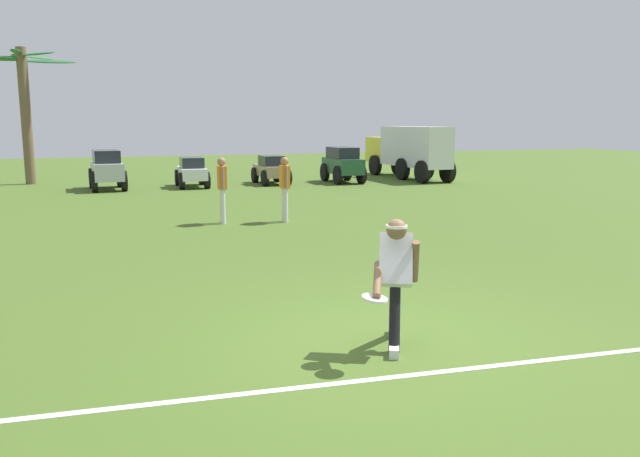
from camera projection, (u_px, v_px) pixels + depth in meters
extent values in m
plane|color=#456122|center=(386.00, 340.00, 6.88)|extent=(80.00, 80.00, 0.00)
cube|color=white|center=(431.00, 373.00, 5.96)|extent=(21.55, 1.88, 0.01)
cylinder|color=black|center=(395.00, 317.00, 6.51)|extent=(0.26, 0.37, 0.72)
cube|color=silver|center=(394.00, 351.00, 6.40)|extent=(0.21, 0.28, 0.10)
cylinder|color=black|center=(395.00, 309.00, 6.81)|extent=(0.30, 0.45, 0.69)
cube|color=silver|center=(394.00, 331.00, 7.01)|extent=(0.21, 0.28, 0.10)
cube|color=silver|center=(396.00, 260.00, 6.45)|extent=(0.49, 0.52, 0.57)
sphere|color=brown|center=(397.00, 229.00, 6.28)|extent=(0.28, 0.28, 0.21)
cylinder|color=white|center=(397.00, 226.00, 6.28)|extent=(0.29, 0.29, 0.03)
cylinder|color=brown|center=(378.00, 279.00, 6.22)|extent=(0.33, 0.55, 0.27)
cylinder|color=brown|center=(415.00, 261.00, 6.48)|extent=(0.20, 0.29, 0.49)
cylinder|color=white|center=(375.00, 298.00, 6.01)|extent=(0.36, 0.36, 0.06)
cylinder|color=silver|center=(223.00, 207.00, 14.68)|extent=(0.12, 0.12, 0.82)
cylinder|color=silver|center=(222.00, 206.00, 14.85)|extent=(0.12, 0.12, 0.82)
cube|color=orange|center=(222.00, 178.00, 14.65)|extent=(0.23, 0.36, 0.54)
cylinder|color=#936B4C|center=(223.00, 178.00, 14.45)|extent=(0.08, 0.08, 0.52)
cylinder|color=#936B4C|center=(221.00, 176.00, 14.85)|extent=(0.08, 0.08, 0.52)
sphere|color=#936B4C|center=(221.00, 162.00, 14.59)|extent=(0.22, 0.22, 0.20)
cylinder|color=silver|center=(286.00, 205.00, 14.89)|extent=(0.12, 0.12, 0.82)
cylinder|color=silver|center=(284.00, 204.00, 15.06)|extent=(0.12, 0.12, 0.82)
cube|color=orange|center=(285.00, 177.00, 14.86)|extent=(0.23, 0.36, 0.54)
cylinder|color=#936B4C|center=(286.00, 177.00, 14.66)|extent=(0.08, 0.08, 0.52)
cylinder|color=#936B4C|center=(283.00, 176.00, 15.06)|extent=(0.08, 0.08, 0.52)
sphere|color=#936B4C|center=(284.00, 161.00, 14.80)|extent=(0.22, 0.22, 0.20)
cube|color=#B7BABF|center=(107.00, 171.00, 22.20)|extent=(1.11, 2.40, 0.60)
cube|color=#1E232B|center=(106.00, 156.00, 22.15)|extent=(0.94, 1.59, 0.44)
cylinder|color=black|center=(92.00, 178.00, 22.76)|extent=(0.22, 0.73, 0.72)
cylinder|color=black|center=(120.00, 177.00, 23.14)|extent=(0.22, 0.73, 0.72)
cylinder|color=black|center=(94.00, 182.00, 21.35)|extent=(0.22, 0.73, 0.72)
cylinder|color=black|center=(124.00, 181.00, 21.73)|extent=(0.22, 0.73, 0.72)
cube|color=silver|center=(192.00, 173.00, 23.12)|extent=(0.97, 2.23, 0.42)
cube|color=#1E232B|center=(192.00, 163.00, 22.96)|extent=(0.83, 1.12, 0.38)
cylinder|color=black|center=(178.00, 177.00, 23.74)|extent=(0.20, 0.61, 0.60)
cylinder|color=black|center=(202.00, 177.00, 24.02)|extent=(0.20, 0.61, 0.60)
cylinder|color=black|center=(182.00, 181.00, 22.30)|extent=(0.20, 0.61, 0.60)
cylinder|color=black|center=(207.00, 180.00, 22.57)|extent=(0.20, 0.61, 0.60)
cube|color=#998466|center=(271.00, 171.00, 24.29)|extent=(0.91, 2.20, 0.42)
cube|color=#1E232B|center=(271.00, 161.00, 24.13)|extent=(0.80, 1.10, 0.38)
cylinder|color=black|center=(255.00, 175.00, 24.89)|extent=(0.18, 0.60, 0.60)
cylinder|color=black|center=(277.00, 174.00, 25.19)|extent=(0.18, 0.60, 0.60)
cylinder|color=black|center=(265.00, 178.00, 23.46)|extent=(0.18, 0.60, 0.60)
cylinder|color=black|center=(288.00, 177.00, 23.76)|extent=(0.18, 0.60, 0.60)
cube|color=#235133|center=(343.00, 166.00, 24.87)|extent=(1.03, 2.37, 0.60)
cube|color=#1E232B|center=(342.00, 153.00, 24.83)|extent=(0.89, 1.57, 0.44)
cylinder|color=black|center=(325.00, 172.00, 25.49)|extent=(0.19, 0.72, 0.72)
cylinder|color=black|center=(347.00, 172.00, 25.80)|extent=(0.19, 0.72, 0.72)
cylinder|color=black|center=(338.00, 175.00, 24.04)|extent=(0.19, 0.72, 0.72)
cylinder|color=black|center=(361.00, 175.00, 24.35)|extent=(0.19, 0.72, 0.72)
cube|color=yellow|center=(383.00, 150.00, 28.80)|extent=(1.08, 1.72, 1.15)
cube|color=white|center=(415.00, 147.00, 26.04)|extent=(1.22, 4.22, 1.65)
cylinder|color=black|center=(375.00, 165.00, 28.40)|extent=(0.25, 0.90, 0.90)
cylinder|color=black|center=(398.00, 165.00, 28.80)|extent=(0.25, 0.90, 0.90)
cylinder|color=black|center=(402.00, 169.00, 26.00)|extent=(0.25, 0.90, 0.90)
cylinder|color=black|center=(426.00, 168.00, 26.40)|extent=(0.25, 0.90, 0.90)
cylinder|color=black|center=(422.00, 172.00, 24.47)|extent=(0.25, 0.90, 0.90)
cylinder|color=black|center=(448.00, 171.00, 24.88)|extent=(0.25, 0.90, 0.90)
cylinder|color=brown|center=(26.00, 117.00, 23.87)|extent=(0.38, 0.38, 5.17)
ellipsoid|color=#2D6A38|center=(50.00, 62.00, 23.81)|extent=(1.95, 0.31, 0.19)
ellipsoid|color=#2D6A38|center=(38.00, 57.00, 24.19)|extent=(1.24, 1.30, 0.17)
ellipsoid|color=#2D6A38|center=(16.00, 55.00, 24.03)|extent=(0.71, 1.45, 0.16)
ellipsoid|color=#2D6A38|center=(16.00, 51.00, 22.77)|extent=(0.44, 1.49, 0.15)
ellipsoid|color=#2D6A38|center=(38.00, 54.00, 23.03)|extent=(1.43, 1.59, 0.15)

